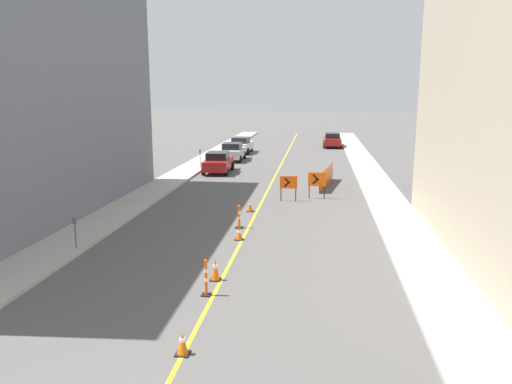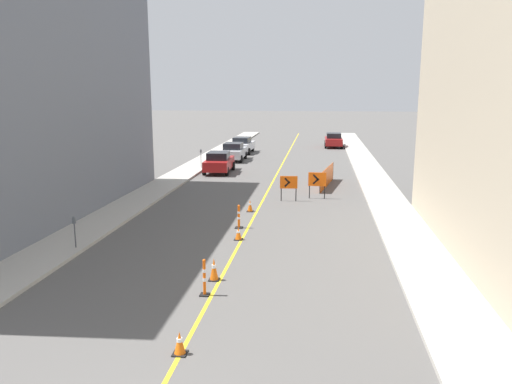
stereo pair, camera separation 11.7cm
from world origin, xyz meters
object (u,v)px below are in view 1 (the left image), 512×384
Objects in this scene: parked_car_opposite_side at (332,140)px; parked_car_curb_mid at (233,152)px; parking_meter_near_curb at (75,226)px; traffic_cone_third at (239,234)px; parking_meter_far_curb at (200,155)px; arrow_barricade_primary at (288,183)px; delineator_post_front at (206,280)px; delineator_post_rear at (239,218)px; traffic_cone_nearest at (182,343)px; arrow_barricade_secondary at (317,180)px; parked_car_curb_far at (241,145)px; traffic_cone_second at (215,269)px; parked_car_curb_near at (218,162)px; traffic_cone_fourth at (250,206)px.

parked_car_curb_mid is at bearing -128.03° from parked_car_opposite_side.
parking_meter_near_curb is at bearing -93.60° from parked_car_curb_mid.
parking_meter_far_curb is (-6.03, 18.45, 0.91)m from traffic_cone_third.
arrow_barricade_primary is 12.57m from parking_meter_near_curb.
delineator_post_front is at bearing -30.98° from parking_meter_near_curb.
delineator_post_rear is 7.07m from parking_meter_near_curb.
traffic_cone_nearest is at bearing -82.23° from parked_car_curb_mid.
parked_car_curb_far is (-7.60, 20.77, -0.27)m from arrow_barricade_secondary.
arrow_barricade_secondary is 0.35× the size of parked_car_curb_mid.
parked_car_curb_near is at bearing 101.09° from traffic_cone_second.
arrow_barricade_primary reaches higher than parking_meter_near_curb.
parking_meter_near_curb reaches higher than delineator_post_rear.
delineator_post_front is at bearing -79.77° from parked_car_curb_far.
traffic_cone_nearest is 18.15m from arrow_barricade_secondary.
delineator_post_front is 0.27× the size of parked_car_opposite_side.
traffic_cone_fourth is 31.16m from parked_car_opposite_side.
parked_car_curb_near and parked_car_opposite_side have the same top height.
delineator_post_front is 13.68m from arrow_barricade_primary.
parked_car_opposite_side is (1.56, 27.14, -0.27)m from arrow_barricade_secondary.
parking_meter_near_curb is (-7.62, -10.00, 0.01)m from arrow_barricade_primary.
arrow_barricade_primary is (1.59, 7.74, 0.74)m from traffic_cone_third.
traffic_cone_fourth is at bearing 91.36° from traffic_cone_nearest.
parked_car_curb_near is at bearing -38.87° from parking_meter_far_curb.
parking_meter_far_curb reaches higher than parked_car_curb_mid.
traffic_cone_fourth is 3.17m from delineator_post_rear.
parked_car_curb_far is at bearing 98.58° from traffic_cone_third.
parked_car_curb_mid is at bearing 87.95° from parked_car_curb_near.
traffic_cone_nearest is 9.29m from traffic_cone_third.
traffic_cone_nearest is at bearing -97.62° from arrow_barricade_secondary.
parked_car_curb_near is (-4.42, 26.35, 0.52)m from traffic_cone_nearest.
traffic_cone_nearest is 17.11m from arrow_barricade_primary.
arrow_barricade_primary is at bearing 82.98° from delineator_post_front.
parked_car_curb_far reaches higher than traffic_cone_third.
traffic_cone_fourth is (-0.16, 9.55, -0.07)m from traffic_cone_second.
traffic_cone_second is at bearing -103.20° from arrow_barricade_primary.
parked_car_opposite_side is at bearing 78.00° from arrow_barricade_primary.
parked_car_curb_far is at bearing 96.72° from traffic_cone_nearest.
arrow_barricade_secondary is (1.58, 0.85, 0.06)m from arrow_barricade_primary.
arrow_barricade_primary is 22.44m from parked_car_curb_far.
parking_meter_far_curb is at bearing 119.82° from arrow_barricade_primary.
traffic_cone_nearest is 38.92m from parked_car_curb_far.
parking_meter_near_curb is (-1.68, -26.11, 0.22)m from parked_car_curb_mid.
parking_meter_far_curb is (-9.20, 9.87, 0.10)m from arrow_barricade_secondary.
parking_meter_near_curb reaches higher than traffic_cone_third.
delineator_post_front is 0.26× the size of parked_car_curb_near.
parked_car_curb_near reaches higher than traffic_cone_nearest.
parking_meter_near_curb is (-6.15, 7.03, 0.74)m from traffic_cone_nearest.
parking_meter_far_curb reaches higher than arrow_barricade_secondary.
delineator_post_rear is at bearing -113.05° from arrow_barricade_primary.
traffic_cone_third is 29.69m from parked_car_curb_far.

